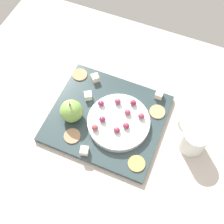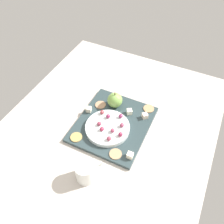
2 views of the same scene
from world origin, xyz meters
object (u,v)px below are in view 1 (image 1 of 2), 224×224
cheese_cube_2 (88,96)px  grape_2 (95,128)px  cheese_cube_0 (95,78)px  grape_7 (141,116)px  cracker_1 (80,75)px  cracker_0 (137,164)px  apple_whole (71,111)px  grape_1 (102,119)px  cracker_3 (157,112)px  cracker_2 (72,136)px  serving_dish (117,121)px  cheese_cube_3 (84,151)px  grape_4 (133,103)px  grape_8 (126,126)px  grape_3 (101,103)px  grape_0 (128,112)px  grape_5 (117,130)px  cheese_cube_1 (159,95)px  grape_6 (118,101)px  cup (194,140)px  platter (107,118)px

cheese_cube_2 → grape_2: grape_2 is taller
cheese_cube_0 → grape_7: (-18.47, 8.21, 1.70)cm
cheese_cube_0 → cracker_1: 5.56cm
cracker_0 → grape_2: 15.36cm
apple_whole → cheese_cube_2: 8.31cm
grape_1 → grape_7: size_ratio=1.00×
grape_7 → cracker_3: bearing=-129.0°
cracker_2 → cracker_3: same height
serving_dish → grape_7: bearing=-150.6°
cheese_cube_3 → grape_4: (-7.38, -18.75, 1.75)cm
cracker_0 → cracker_3: size_ratio=1.00×
grape_8 → cracker_3: bearing=-125.4°
cheese_cube_2 → grape_3: grape_3 is taller
apple_whole → cheese_cube_3: size_ratio=3.03×
serving_dish → cracker_3: bearing=-140.7°
apple_whole → grape_0: apple_whole is taller
cracker_2 → grape_5: 13.16cm
cracker_2 → grape_4: grape_4 is taller
grape_5 → grape_8: grape_8 is taller
grape_4 → serving_dish: bearing=70.0°
grape_1 → cheese_cube_1: bearing=-129.0°
cracker_3 → grape_6: grape_6 is taller
apple_whole → cheese_cube_0: apple_whole is taller
cheese_cube_0 → cup: cup is taller
cracker_0 → grape_6: size_ratio=2.52×
grape_1 → grape_3: size_ratio=1.00×
cheese_cube_2 → cracker_1: 9.29cm
grape_6 → grape_7: grape_6 is taller
cheese_cube_0 → grape_5: bearing=131.9°
cracker_2 → cheese_cube_2: bearing=-85.2°
platter → cup: (-25.69, -1.53, 3.42)cm
serving_dish → cracker_2: bearing=41.0°
cheese_cube_3 → grape_0: bearing=-114.8°
grape_5 → cracker_3: bearing=-126.8°
cheese_cube_0 → grape_5: 20.39cm
cheese_cube_1 → grape_4: 9.28cm
apple_whole → cup: 35.63cm
apple_whole → cracker_2: apple_whole is taller
apple_whole → cup: same height
cheese_cube_1 → apple_whole: bearing=37.4°
cracker_0 → cheese_cube_2: bearing=-34.0°
cheese_cube_1 → grape_2: size_ratio=1.16×
cheese_cube_0 → cheese_cube_3: 24.82cm
grape_5 → grape_6: bearing=-69.5°
cracker_1 → grape_1: grape_1 is taller
platter → cup: size_ratio=3.48×
platter → grape_4: 9.30cm
cracker_2 → cup: cup is taller
serving_dish → grape_5: grape_5 is taller
serving_dish → grape_1: grape_1 is taller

